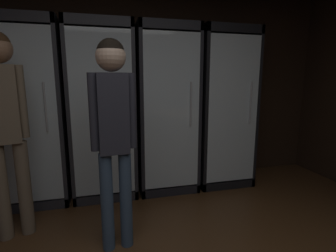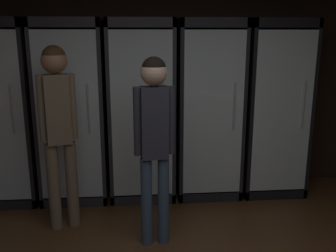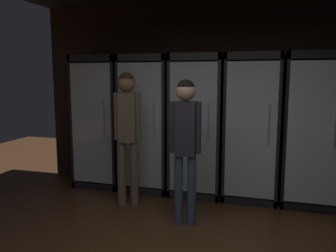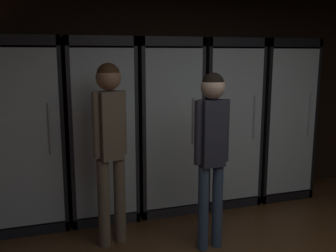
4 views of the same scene
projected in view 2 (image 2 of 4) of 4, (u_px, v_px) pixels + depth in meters
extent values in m
cube|color=black|center=(177.00, 72.00, 4.43)|extent=(6.00, 0.06, 2.80)
cube|color=black|center=(10.00, 109.00, 4.29)|extent=(0.72, 0.04, 2.00)
cube|color=black|center=(34.00, 113.00, 4.05)|extent=(0.04, 0.60, 2.00)
cube|color=black|center=(11.00, 194.00, 4.25)|extent=(0.72, 0.60, 0.10)
cube|color=white|center=(9.00, 109.00, 4.26)|extent=(0.64, 0.02, 1.76)
cylinder|color=#B2B2B7|center=(12.00, 110.00, 3.71)|extent=(0.02, 0.02, 0.50)
cube|color=silver|center=(10.00, 189.00, 4.23)|extent=(0.62, 0.52, 0.02)
cylinder|color=#336B38|center=(24.00, 178.00, 4.26)|extent=(0.08, 0.08, 0.20)
cylinder|color=#336B38|center=(23.00, 167.00, 4.23)|extent=(0.03, 0.03, 0.06)
cylinder|color=beige|center=(24.00, 178.00, 4.26)|extent=(0.08, 0.08, 0.06)
cube|color=silver|center=(5.00, 140.00, 4.09)|extent=(0.62, 0.52, 0.02)
cylinder|color=gray|center=(17.00, 130.00, 4.05)|extent=(0.06, 0.06, 0.21)
cylinder|color=gray|center=(16.00, 117.00, 4.02)|extent=(0.02, 0.02, 0.09)
cylinder|color=white|center=(17.00, 132.00, 4.06)|extent=(0.06, 0.06, 0.06)
cylinder|color=#194723|center=(18.00, 75.00, 3.96)|extent=(0.08, 0.08, 0.23)
cylinder|color=#194723|center=(16.00, 60.00, 3.92)|extent=(0.02, 0.02, 0.08)
cylinder|color=white|center=(18.00, 76.00, 3.96)|extent=(0.08, 0.08, 0.06)
cube|color=#2B2B30|center=(77.00, 107.00, 4.35)|extent=(0.72, 0.04, 2.00)
cube|color=#2B2B30|center=(41.00, 113.00, 4.06)|extent=(0.04, 0.60, 2.00)
cube|color=#2B2B30|center=(104.00, 112.00, 4.11)|extent=(0.04, 0.60, 2.00)
cube|color=#2B2B30|center=(67.00, 23.00, 3.86)|extent=(0.72, 0.60, 0.10)
cube|color=#2B2B30|center=(78.00, 192.00, 4.31)|extent=(0.72, 0.60, 0.10)
cube|color=white|center=(76.00, 108.00, 4.32)|extent=(0.64, 0.02, 1.76)
cube|color=silver|center=(68.00, 118.00, 3.81)|extent=(0.64, 0.02, 1.76)
cylinder|color=#B2B2B7|center=(89.00, 108.00, 3.78)|extent=(0.02, 0.02, 0.50)
cube|color=silver|center=(77.00, 186.00, 4.30)|extent=(0.62, 0.52, 0.02)
cylinder|color=brown|center=(55.00, 180.00, 4.21)|extent=(0.07, 0.07, 0.20)
cylinder|color=brown|center=(54.00, 168.00, 4.17)|extent=(0.03, 0.03, 0.09)
cylinder|color=white|center=(55.00, 180.00, 4.21)|extent=(0.08, 0.08, 0.07)
cylinder|color=#194723|center=(70.00, 175.00, 4.30)|extent=(0.07, 0.07, 0.23)
cylinder|color=#194723|center=(70.00, 163.00, 4.26)|extent=(0.02, 0.02, 0.07)
cylinder|color=#2D2D33|center=(70.00, 176.00, 4.30)|extent=(0.07, 0.07, 0.08)
cylinder|color=#194723|center=(84.00, 175.00, 4.31)|extent=(0.08, 0.08, 0.24)
cylinder|color=#194723|center=(83.00, 162.00, 4.28)|extent=(0.03, 0.03, 0.07)
cylinder|color=#B2332D|center=(84.00, 175.00, 4.32)|extent=(0.08, 0.08, 0.07)
cylinder|color=gray|center=(98.00, 176.00, 4.31)|extent=(0.08, 0.08, 0.20)
cylinder|color=gray|center=(98.00, 164.00, 4.28)|extent=(0.02, 0.02, 0.09)
cylinder|color=#B2332D|center=(98.00, 176.00, 4.31)|extent=(0.08, 0.08, 0.07)
cube|color=silver|center=(75.00, 150.00, 4.19)|extent=(0.62, 0.52, 0.02)
cylinder|color=gray|center=(55.00, 142.00, 4.16)|extent=(0.07, 0.07, 0.18)
cylinder|color=gray|center=(55.00, 131.00, 4.13)|extent=(0.03, 0.03, 0.07)
cylinder|color=beige|center=(56.00, 144.00, 4.17)|extent=(0.08, 0.08, 0.07)
cylinder|color=#194723|center=(75.00, 140.00, 4.21)|extent=(0.08, 0.08, 0.19)
cylinder|color=#194723|center=(74.00, 128.00, 4.18)|extent=(0.03, 0.03, 0.09)
cylinder|color=tan|center=(75.00, 141.00, 4.21)|extent=(0.08, 0.08, 0.05)
cylinder|color=black|center=(94.00, 140.00, 4.20)|extent=(0.07, 0.07, 0.21)
cylinder|color=black|center=(93.00, 127.00, 4.16)|extent=(0.02, 0.02, 0.10)
cylinder|color=tan|center=(94.00, 141.00, 4.20)|extent=(0.08, 0.08, 0.08)
cube|color=silver|center=(73.00, 113.00, 4.09)|extent=(0.62, 0.52, 0.02)
cylinder|color=#9EAD99|center=(52.00, 102.00, 4.08)|extent=(0.07, 0.07, 0.21)
cylinder|color=#9EAD99|center=(51.00, 89.00, 4.04)|extent=(0.03, 0.03, 0.07)
cylinder|color=tan|center=(52.00, 101.00, 4.08)|extent=(0.08, 0.08, 0.08)
cylinder|color=gray|center=(66.00, 101.00, 4.09)|extent=(0.08, 0.08, 0.22)
cylinder|color=gray|center=(65.00, 88.00, 4.06)|extent=(0.03, 0.03, 0.07)
cylinder|color=#B2332D|center=(66.00, 104.00, 4.10)|extent=(0.08, 0.08, 0.06)
cylinder|color=#194723|center=(80.00, 101.00, 4.06)|extent=(0.07, 0.07, 0.24)
cylinder|color=#194723|center=(79.00, 87.00, 4.02)|extent=(0.03, 0.03, 0.08)
cylinder|color=#2D2D33|center=(80.00, 103.00, 4.06)|extent=(0.07, 0.07, 0.07)
cylinder|color=gray|center=(93.00, 103.00, 4.09)|extent=(0.07, 0.07, 0.19)
cylinder|color=gray|center=(93.00, 90.00, 4.06)|extent=(0.03, 0.03, 0.10)
cylinder|color=beige|center=(94.00, 105.00, 4.10)|extent=(0.07, 0.07, 0.06)
cube|color=silver|center=(70.00, 73.00, 3.98)|extent=(0.62, 0.52, 0.02)
cylinder|color=black|center=(49.00, 61.00, 3.98)|extent=(0.07, 0.07, 0.23)
cylinder|color=black|center=(48.00, 46.00, 3.94)|extent=(0.02, 0.02, 0.09)
cylinder|color=#B2332D|center=(49.00, 63.00, 3.98)|extent=(0.08, 0.08, 0.09)
cylinder|color=black|center=(63.00, 62.00, 3.96)|extent=(0.06, 0.06, 0.22)
cylinder|color=black|center=(62.00, 47.00, 3.93)|extent=(0.02, 0.02, 0.09)
cylinder|color=tan|center=(63.00, 61.00, 3.96)|extent=(0.06, 0.06, 0.07)
cylinder|color=gray|center=(77.00, 62.00, 3.95)|extent=(0.06, 0.06, 0.22)
cylinder|color=gray|center=(76.00, 47.00, 3.92)|extent=(0.02, 0.02, 0.10)
cylinder|color=#2D2D33|center=(77.00, 62.00, 3.95)|extent=(0.06, 0.06, 0.08)
cylinder|color=#194723|center=(93.00, 63.00, 4.02)|extent=(0.07, 0.07, 0.19)
cylinder|color=#194723|center=(92.00, 49.00, 3.98)|extent=(0.03, 0.03, 0.09)
cylinder|color=#B2332D|center=(93.00, 62.00, 4.01)|extent=(0.08, 0.08, 0.05)
cube|color=#2B2B30|center=(141.00, 106.00, 4.42)|extent=(0.72, 0.04, 2.00)
cube|color=#2B2B30|center=(111.00, 112.00, 4.12)|extent=(0.04, 0.60, 2.00)
cube|color=#2B2B30|center=(172.00, 110.00, 4.18)|extent=(0.04, 0.60, 2.00)
cube|color=#2B2B30|center=(140.00, 23.00, 3.92)|extent=(0.72, 0.60, 0.10)
cube|color=#2B2B30|center=(143.00, 190.00, 4.38)|extent=(0.72, 0.60, 0.10)
cube|color=white|center=(141.00, 107.00, 4.39)|extent=(0.64, 0.02, 1.76)
cube|color=silver|center=(142.00, 116.00, 3.87)|extent=(0.64, 0.02, 1.76)
cylinder|color=#B2B2B7|center=(163.00, 107.00, 3.84)|extent=(0.02, 0.02, 0.50)
cube|color=silver|center=(143.00, 184.00, 4.36)|extent=(0.62, 0.52, 0.02)
cylinder|color=black|center=(129.00, 175.00, 4.35)|extent=(0.07, 0.07, 0.19)
cylinder|color=black|center=(128.00, 165.00, 4.32)|extent=(0.02, 0.02, 0.07)
cylinder|color=beige|center=(129.00, 175.00, 4.35)|extent=(0.07, 0.07, 0.07)
cylinder|color=#194723|center=(156.00, 175.00, 4.38)|extent=(0.07, 0.07, 0.18)
cylinder|color=#194723|center=(156.00, 165.00, 4.35)|extent=(0.02, 0.02, 0.06)
cylinder|color=#B2332D|center=(156.00, 174.00, 4.38)|extent=(0.08, 0.08, 0.05)
cube|color=silver|center=(142.00, 149.00, 4.26)|extent=(0.62, 0.52, 0.02)
cylinder|color=#194723|center=(123.00, 139.00, 4.20)|extent=(0.06, 0.06, 0.24)
cylinder|color=#194723|center=(123.00, 124.00, 4.16)|extent=(0.02, 0.02, 0.10)
cylinder|color=#2D2D33|center=(123.00, 141.00, 4.20)|extent=(0.07, 0.07, 0.07)
cylinder|color=#9EAD99|center=(142.00, 139.00, 4.21)|extent=(0.07, 0.07, 0.24)
cylinder|color=#9EAD99|center=(142.00, 124.00, 4.17)|extent=(0.03, 0.03, 0.10)
cylinder|color=#2D2D33|center=(142.00, 140.00, 4.21)|extent=(0.08, 0.08, 0.08)
cylinder|color=black|center=(159.00, 139.00, 4.26)|extent=(0.08, 0.08, 0.21)
cylinder|color=black|center=(159.00, 126.00, 4.22)|extent=(0.03, 0.03, 0.08)
cylinder|color=#B2332D|center=(159.00, 141.00, 4.26)|extent=(0.08, 0.08, 0.07)
cube|color=silver|center=(141.00, 111.00, 4.15)|extent=(0.62, 0.52, 0.02)
cylinder|color=#336B38|center=(127.00, 100.00, 4.11)|extent=(0.08, 0.08, 0.24)
cylinder|color=#336B38|center=(126.00, 85.00, 4.07)|extent=(0.02, 0.02, 0.10)
cylinder|color=beige|center=(127.00, 103.00, 4.12)|extent=(0.08, 0.08, 0.09)
cylinder|color=#9EAD99|center=(155.00, 100.00, 4.18)|extent=(0.07, 0.07, 0.21)
cylinder|color=#9EAD99|center=(155.00, 88.00, 4.15)|extent=(0.02, 0.02, 0.06)
cylinder|color=white|center=(155.00, 103.00, 4.19)|extent=(0.07, 0.07, 0.06)
cube|color=silver|center=(141.00, 72.00, 4.05)|extent=(0.62, 0.52, 0.02)
cylinder|color=#9EAD99|center=(126.00, 63.00, 3.99)|extent=(0.06, 0.06, 0.19)
cylinder|color=#9EAD99|center=(126.00, 51.00, 3.96)|extent=(0.02, 0.02, 0.07)
cylinder|color=white|center=(126.00, 63.00, 3.99)|extent=(0.06, 0.06, 0.05)
cylinder|color=gray|center=(155.00, 61.00, 4.02)|extent=(0.06, 0.06, 0.24)
cylinder|color=gray|center=(155.00, 45.00, 3.98)|extent=(0.02, 0.02, 0.10)
cylinder|color=tan|center=(155.00, 61.00, 4.02)|extent=(0.07, 0.07, 0.09)
cube|color=black|center=(204.00, 105.00, 4.48)|extent=(0.72, 0.04, 2.00)
cube|color=black|center=(179.00, 110.00, 4.18)|extent=(0.04, 0.60, 2.00)
cube|color=black|center=(237.00, 109.00, 4.24)|extent=(0.04, 0.60, 2.00)
cube|color=black|center=(210.00, 23.00, 3.99)|extent=(0.72, 0.60, 0.10)
cube|color=black|center=(206.00, 188.00, 4.44)|extent=(0.72, 0.60, 0.10)
cube|color=white|center=(204.00, 106.00, 4.45)|extent=(0.64, 0.02, 1.76)
cube|color=silver|center=(213.00, 115.00, 3.94)|extent=(0.64, 0.02, 1.76)
cylinder|color=#B2B2B7|center=(234.00, 106.00, 3.91)|extent=(0.02, 0.02, 0.50)
cube|color=silver|center=(206.00, 182.00, 4.42)|extent=(0.62, 0.52, 0.02)
cylinder|color=#9EAD99|center=(194.00, 174.00, 4.35)|extent=(0.08, 0.08, 0.23)
cylinder|color=#9EAD99|center=(194.00, 161.00, 4.32)|extent=(0.03, 0.03, 0.08)
cylinder|color=beige|center=(194.00, 174.00, 4.35)|extent=(0.08, 0.08, 0.08)
cylinder|color=#336B38|center=(218.00, 172.00, 4.43)|extent=(0.07, 0.07, 0.21)
cylinder|color=#336B38|center=(219.00, 160.00, 4.40)|extent=(0.03, 0.03, 0.08)
cylinder|color=beige|center=(218.00, 173.00, 4.43)|extent=(0.08, 0.08, 0.08)
cube|color=silver|center=(207.00, 147.00, 4.32)|extent=(0.62, 0.52, 0.02)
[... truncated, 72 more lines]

